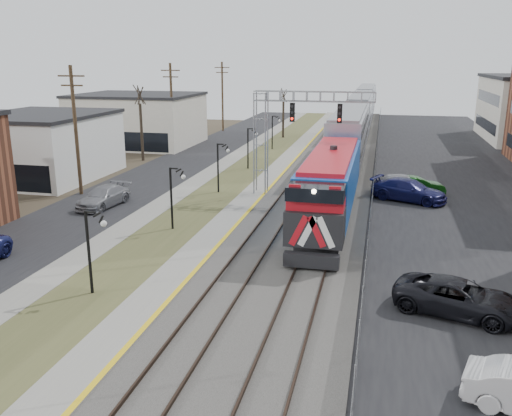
% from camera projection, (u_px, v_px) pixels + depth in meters
% --- Properties ---
extents(ground, '(160.00, 160.00, 0.00)m').
position_uv_depth(ground, '(78.00, 413.00, 16.57)').
color(ground, '#473D2D').
rests_on(ground, ground).
extents(street_west, '(7.00, 120.00, 0.04)m').
position_uv_depth(street_west, '(165.00, 171.00, 51.92)').
color(street_west, black).
rests_on(street_west, ground).
extents(sidewalk, '(2.00, 120.00, 0.08)m').
position_uv_depth(sidewalk, '(209.00, 173.00, 50.94)').
color(sidewalk, gray).
rests_on(sidewalk, ground).
extents(grass_median, '(4.00, 120.00, 0.06)m').
position_uv_depth(grass_median, '(240.00, 175.00, 50.29)').
color(grass_median, '#484C28').
rests_on(grass_median, ground).
extents(platform, '(2.00, 120.00, 0.24)m').
position_uv_depth(platform, '(272.00, 175.00, 49.62)').
color(platform, gray).
rests_on(platform, ground).
extents(ballast_bed, '(8.00, 120.00, 0.20)m').
position_uv_depth(ballast_bed, '(327.00, 178.00, 48.54)').
color(ballast_bed, '#595651').
rests_on(ballast_bed, ground).
extents(parking_lot, '(16.00, 120.00, 0.04)m').
position_uv_depth(parking_lot, '(468.00, 186.00, 45.95)').
color(parking_lot, black).
rests_on(parking_lot, ground).
extents(platform_edge, '(0.24, 120.00, 0.01)m').
position_uv_depth(platform_edge, '(281.00, 174.00, 49.39)').
color(platform_edge, gold).
rests_on(platform_edge, platform).
extents(track_near, '(1.58, 120.00, 0.15)m').
position_uv_depth(track_near, '(304.00, 175.00, 48.92)').
color(track_near, '#2D2119').
rests_on(track_near, ballast_bed).
extents(track_far, '(1.58, 120.00, 0.15)m').
position_uv_depth(track_far, '(343.00, 177.00, 48.16)').
color(track_far, '#2D2119').
rests_on(track_far, ballast_bed).
extents(train, '(3.00, 85.85, 5.33)m').
position_uv_depth(train, '(357.00, 120.00, 68.25)').
color(train, '#1651B3').
rests_on(train, ground).
extents(signal_gantry, '(9.00, 1.07, 8.15)m').
position_uv_depth(signal_gantry, '(283.00, 125.00, 41.10)').
color(signal_gantry, gray).
rests_on(signal_gantry, ground).
extents(lampposts, '(0.14, 62.14, 4.00)m').
position_uv_depth(lampposts, '(173.00, 198.00, 34.07)').
color(lampposts, black).
rests_on(lampposts, ground).
extents(utility_poles, '(0.28, 80.28, 10.00)m').
position_uv_depth(utility_poles, '(76.00, 132.00, 41.86)').
color(utility_poles, '#4C3823').
rests_on(utility_poles, ground).
extents(fence, '(0.04, 120.00, 1.60)m').
position_uv_depth(fence, '(375.00, 173.00, 47.44)').
color(fence, gray).
rests_on(fence, ground).
extents(bare_trees, '(12.30, 42.30, 5.95)m').
position_uv_depth(bare_trees, '(168.00, 137.00, 55.14)').
color(bare_trees, '#382D23').
rests_on(bare_trees, ground).
extents(car_lot_c, '(5.79, 3.91, 1.47)m').
position_uv_depth(car_lot_c, '(459.00, 298.00, 22.75)').
color(car_lot_c, black).
rests_on(car_lot_c, ground).
extents(car_lot_d, '(6.10, 4.29, 1.64)m').
position_uv_depth(car_lot_d, '(409.00, 191.00, 40.89)').
color(car_lot_d, '#16174D').
rests_on(car_lot_d, ground).
extents(car_lot_e, '(5.12, 3.07, 1.63)m').
position_uv_depth(car_lot_e, '(403.00, 184.00, 43.13)').
color(car_lot_e, gray).
rests_on(car_lot_e, ground).
extents(car_lot_f, '(4.51, 2.41, 1.41)m').
position_uv_depth(car_lot_f, '(417.00, 186.00, 42.84)').
color(car_lot_f, '#0B3A0C').
rests_on(car_lot_f, ground).
extents(car_street_b, '(2.60, 5.20, 1.45)m').
position_uv_depth(car_street_b, '(103.00, 197.00, 39.40)').
color(car_street_b, gray).
rests_on(car_street_b, ground).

